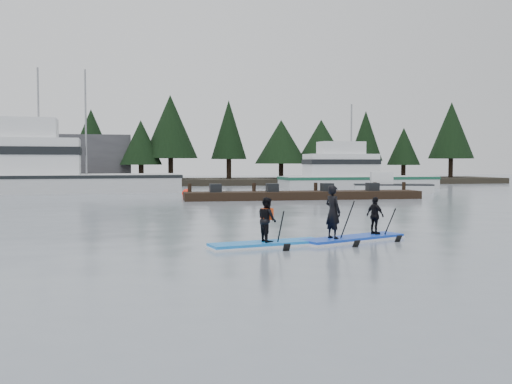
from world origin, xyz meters
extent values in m
plane|color=slate|center=(0.00, 0.00, 0.00)|extent=(160.00, 160.00, 0.00)
cube|color=#2D281E|center=(0.00, 42.00, 0.30)|extent=(70.00, 8.00, 0.60)
cube|color=#4C4C51|center=(-14.00, 44.00, 2.50)|extent=(18.00, 6.00, 5.00)
cube|color=silver|center=(-10.73, 28.88, 0.13)|extent=(18.99, 6.13, 2.50)
cube|color=white|center=(-12.98, 28.77, 2.73)|extent=(8.61, 4.16, 2.71)
cylinder|color=gray|center=(-11.67, 28.83, 5.35)|extent=(0.14, 0.14, 7.96)
cube|color=silver|center=(14.51, 30.56, 0.10)|extent=(13.61, 3.98, 1.94)
cube|color=white|center=(12.88, 30.55, 2.04)|extent=(6.13, 2.84, 1.94)
cylinder|color=gray|center=(13.83, 30.56, 4.20)|extent=(0.14, 0.14, 6.27)
cube|color=silver|center=(14.21, 23.10, 0.33)|extent=(5.92, 3.40, 0.66)
cube|color=black|center=(5.53, 17.50, 0.25)|extent=(14.84, 2.44, 0.49)
sphere|color=#FF1F0C|center=(-11.67, 26.68, 0.00)|extent=(0.51, 0.51, 0.51)
sphere|color=#FF1F0C|center=(16.00, 25.11, 0.00)|extent=(0.53, 0.53, 0.53)
sphere|color=#FF1F0C|center=(-1.27, 22.45, 0.00)|extent=(0.63, 0.63, 0.63)
cube|color=blue|center=(-1.26, -1.25, 0.06)|extent=(3.33, 1.42, 0.12)
imported|color=black|center=(-1.26, -1.25, 0.73)|extent=(0.57, 0.68, 1.22)
cube|color=#FF4915|center=(-1.26, -1.25, 0.88)|extent=(0.33, 0.26, 0.32)
cylinder|color=black|center=(-0.97, -1.41, 0.27)|extent=(0.09, 0.88, 1.48)
cube|color=blue|center=(1.47, -0.71, 0.06)|extent=(3.50, 2.04, 0.12)
imported|color=black|center=(0.72, -1.01, 0.89)|extent=(0.55, 0.65, 1.53)
cylinder|color=black|center=(1.04, -1.12, 0.44)|extent=(0.26, 0.92, 1.59)
imported|color=black|center=(2.30, -0.38, 0.69)|extent=(0.50, 0.72, 1.13)
cylinder|color=black|center=(2.62, -0.49, 0.22)|extent=(0.24, 0.84, 1.45)
camera|label=1|loc=(-4.84, -16.35, 2.30)|focal=40.00mm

